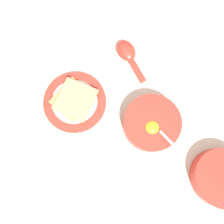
{
  "coord_description": "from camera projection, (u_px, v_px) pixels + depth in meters",
  "views": [
    {
      "loc": [
        0.1,
        0.21,
        0.65
      ],
      "look_at": [
        0.12,
        0.07,
        0.02
      ],
      "focal_mm": 35.0,
      "sensor_mm": 36.0,
      "label": 1
    }
  ],
  "objects": [
    {
      "name": "congee_bowl",
      "position": [
        222.0,
        178.0,
        0.6
      ],
      "size": [
        0.16,
        0.16,
        0.05
      ],
      "color": "red",
      "rests_on": "ground_plane"
    },
    {
      "name": "toast_sandwich",
      "position": [
        74.0,
        99.0,
        0.65
      ],
      "size": [
        0.14,
        0.14,
        0.02
      ],
      "color": "tan",
      "rests_on": "toast_plate"
    },
    {
      "name": "egg_bowl",
      "position": [
        151.0,
        123.0,
        0.63
      ],
      "size": [
        0.17,
        0.17,
        0.07
      ],
      "color": "red",
      "rests_on": "ground_plane"
    },
    {
      "name": "ground_plane",
      "position": [
        153.0,
        98.0,
        0.68
      ],
      "size": [
        3.0,
        3.0,
        0.0
      ],
      "primitive_type": "plane",
      "color": "beige"
    },
    {
      "name": "toast_plate",
      "position": [
        75.0,
        102.0,
        0.66
      ],
      "size": [
        0.19,
        0.19,
        0.01
      ],
      "color": "red",
      "rests_on": "ground_plane"
    },
    {
      "name": "soup_spoon",
      "position": [
        128.0,
        53.0,
        0.69
      ],
      "size": [
        0.12,
        0.15,
        0.03
      ],
      "color": "red",
      "rests_on": "ground_plane"
    }
  ]
}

